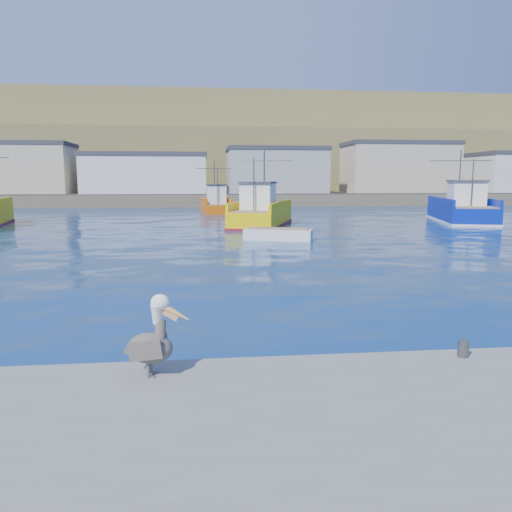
{
  "coord_description": "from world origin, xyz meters",
  "views": [
    {
      "loc": [
        -1.7,
        -11.65,
        3.69
      ],
      "look_at": [
        0.04,
        4.26,
        1.25
      ],
      "focal_mm": 35.0,
      "sensor_mm": 36.0,
      "label": 1
    }
  ],
  "objects": [
    {
      "name": "far_shore",
      "position": [
        0.0,
        109.2,
        8.98
      ],
      "size": [
        200.0,
        81.0,
        24.0
      ],
      "color": "brown",
      "rests_on": "ground"
    },
    {
      "name": "boat_orange",
      "position": [
        -0.11,
        45.27,
        1.0
      ],
      "size": [
        3.96,
        7.78,
        5.98
      ],
      "color": "#CA560A",
      "rests_on": "ground"
    },
    {
      "name": "pelican",
      "position": [
        -2.53,
        -3.69,
        1.09
      ],
      "size": [
        1.12,
        0.57,
        1.38
      ],
      "color": "#595451",
      "rests_on": "dock"
    },
    {
      "name": "trawler_yellow_b",
      "position": [
        3.11,
        28.71,
        0.98
      ],
      "size": [
        6.53,
        10.69,
        6.36
      ],
      "color": "#EFC901",
      "rests_on": "ground"
    },
    {
      "name": "skiff_mid",
      "position": [
        3.0,
        18.76,
        0.29
      ],
      "size": [
        4.4,
        2.69,
        0.9
      ],
      "color": "silver",
      "rests_on": "ground"
    },
    {
      "name": "ground",
      "position": [
        0.0,
        0.0,
        0.0
      ],
      "size": [
        260.0,
        260.0,
        0.0
      ],
      "primitive_type": "plane",
      "color": "navy",
      "rests_on": "ground"
    },
    {
      "name": "dock_bollards",
      "position": [
        0.6,
        -3.4,
        0.65
      ],
      "size": [
        36.2,
        0.2,
        0.3
      ],
      "color": "#4C4C4C",
      "rests_on": "dock"
    },
    {
      "name": "trawler_blue",
      "position": [
        21.39,
        30.71,
        1.03
      ],
      "size": [
        6.64,
        11.75,
        6.49
      ],
      "color": "#071C97",
      "rests_on": "ground"
    }
  ]
}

